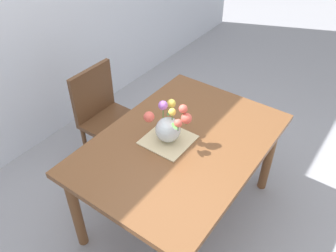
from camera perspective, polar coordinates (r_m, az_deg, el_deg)
ground_plane at (r=2.80m, az=1.84°, el=-13.82°), size 12.00×12.00×0.00m
dining_table at (r=2.33m, az=2.16°, el=-4.23°), size 1.40×0.99×0.73m
chair_far at (r=2.90m, az=-10.30°, el=2.03°), size 0.42×0.42×0.90m
placemat at (r=2.27m, az=0.00°, el=-2.28°), size 0.30×0.30×0.01m
flower_vase at (r=2.19m, az=0.10°, el=0.07°), size 0.21×0.28×0.28m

